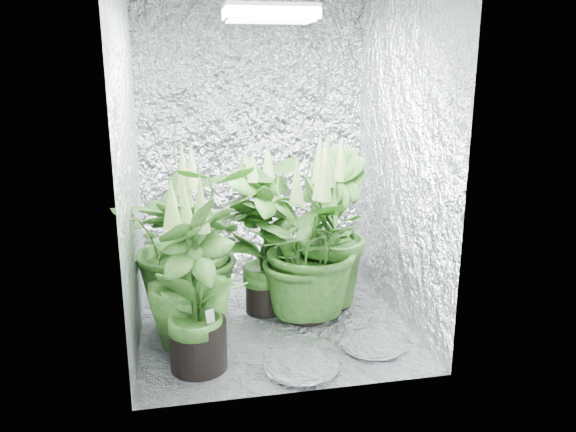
% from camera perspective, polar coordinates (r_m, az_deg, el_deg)
% --- Properties ---
extents(ground, '(1.60, 1.60, 0.00)m').
position_cam_1_polar(ground, '(3.58, -1.58, -10.67)').
color(ground, white).
rests_on(ground, ground).
extents(walls, '(1.62, 1.62, 2.00)m').
position_cam_1_polar(walls, '(3.27, -1.71, 5.33)').
color(walls, white).
rests_on(walls, ground).
extents(grow_lamp, '(0.50, 0.30, 0.22)m').
position_cam_1_polar(grow_lamp, '(3.24, -1.83, 19.89)').
color(grow_lamp, gray).
rests_on(grow_lamp, ceiling).
extents(plant_a, '(0.96, 0.96, 1.08)m').
position_cam_1_polar(plant_a, '(3.51, -10.03, -2.39)').
color(plant_a, black).
rests_on(plant_a, ground).
extents(plant_b, '(0.73, 0.73, 1.07)m').
position_cam_1_polar(plant_b, '(3.55, -2.40, -2.21)').
color(plant_b, black).
rests_on(plant_b, ground).
extents(plant_c, '(0.62, 0.62, 1.12)m').
position_cam_1_polar(plant_c, '(3.67, 4.17, -1.54)').
color(plant_c, black).
rests_on(plant_c, ground).
extents(plant_d, '(0.58, 0.58, 0.94)m').
position_cam_1_polar(plant_d, '(3.17, -10.11, -5.96)').
color(plant_d, black).
rests_on(plant_d, ground).
extents(plant_e, '(1.00, 1.00, 1.04)m').
position_cam_1_polar(plant_e, '(3.45, 1.91, -2.86)').
color(plant_e, black).
rests_on(plant_e, ground).
extents(plant_f, '(0.68, 0.68, 1.02)m').
position_cam_1_polar(plant_f, '(2.92, -9.34, -7.10)').
color(plant_f, black).
rests_on(plant_f, ground).
extents(circulation_fan, '(0.20, 0.31, 0.38)m').
position_cam_1_polar(circulation_fan, '(4.21, 4.90, -4.34)').
color(circulation_fan, black).
rests_on(circulation_fan, ground).
extents(plant_label, '(0.05, 0.04, 0.08)m').
position_cam_1_polar(plant_label, '(2.96, -7.92, -10.11)').
color(plant_label, white).
rests_on(plant_label, plant_f).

